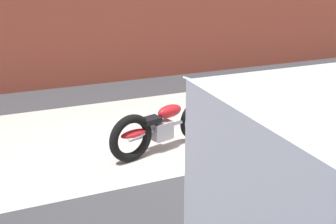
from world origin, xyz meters
TOP-DOWN VIEW (x-y plane):
  - ground_plane at (0.00, 0.00)m, footprint 80.00×80.00m
  - sidewalk_slab at (0.00, 1.75)m, footprint 36.00×3.50m
  - motorcycle_red at (-0.09, 0.86)m, footprint 1.95×0.80m
  - fire_hydrant at (3.52, 1.02)m, footprint 0.22×0.22m

SIDE VIEW (x-z plane):
  - ground_plane at x=0.00m, z-range 0.00..0.00m
  - sidewalk_slab at x=0.00m, z-range 0.00..0.01m
  - motorcycle_red at x=-0.09m, z-range -0.12..0.91m
  - fire_hydrant at x=3.52m, z-range 0.00..0.84m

